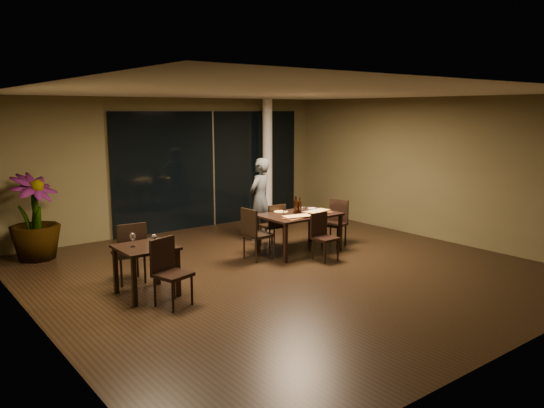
{
  "coord_description": "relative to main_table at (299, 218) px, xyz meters",
  "views": [
    {
      "loc": [
        -5.55,
        -6.82,
        2.71
      ],
      "look_at": [
        0.21,
        0.63,
        1.05
      ],
      "focal_mm": 35.0,
      "sensor_mm": 36.0,
      "label": 1
    }
  ],
  "objects": [
    {
      "name": "diner",
      "position": [
        -0.02,
        1.24,
        0.2
      ],
      "size": [
        0.69,
        0.58,
        1.74
      ],
      "primitive_type": "imported",
      "rotation": [
        0.0,
        0.0,
        3.51
      ],
      "color": "#303335",
      "rests_on": "ground"
    },
    {
      "name": "wall_back",
      "position": [
        -1.0,
        3.25,
        0.82
      ],
      "size": [
        8.0,
        0.1,
        3.0
      ],
      "primitive_type": "cube",
      "color": "#4B4428",
      "rests_on": "ground"
    },
    {
      "name": "pizza_board_right",
      "position": [
        0.36,
        -0.12,
        0.08
      ],
      "size": [
        0.64,
        0.48,
        0.01
      ],
      "primitive_type": "cube",
      "rotation": [
        0.0,
        0.0,
        -0.37
      ],
      "color": "#422715",
      "rests_on": "main_table"
    },
    {
      "name": "wine_glass_a",
      "position": [
        -3.56,
        -0.43,
        0.18
      ],
      "size": [
        0.09,
        0.09,
        0.2
      ],
      "primitive_type": null,
      "color": "white",
      "rests_on": "side_table"
    },
    {
      "name": "ground",
      "position": [
        -1.0,
        -0.8,
        -0.68
      ],
      "size": [
        8.0,
        8.0,
        0.0
      ],
      "primitive_type": "plane",
      "color": "black",
      "rests_on": "ground"
    },
    {
      "name": "napkin_near",
      "position": [
        0.56,
        -0.12,
        0.08
      ],
      "size": [
        0.2,
        0.13,
        0.01
      ],
      "primitive_type": "cube",
      "rotation": [
        0.0,
        0.0,
        -0.19
      ],
      "color": "white",
      "rests_on": "main_table"
    },
    {
      "name": "side_table",
      "position": [
        -3.4,
        -0.5,
        -0.05
      ],
      "size": [
        0.8,
        0.8,
        0.75
      ],
      "color": "black",
      "rests_on": "ground"
    },
    {
      "name": "chair_side_far",
      "position": [
        -3.37,
        0.14,
        -0.12
      ],
      "size": [
        0.51,
        0.51,
        0.99
      ],
      "rotation": [
        0.0,
        0.0,
        3.03
      ],
      "color": "black",
      "rests_on": "ground"
    },
    {
      "name": "ceiling",
      "position": [
        -1.0,
        -0.8,
        2.34
      ],
      "size": [
        8.0,
        8.0,
        0.04
      ],
      "primitive_type": "cube",
      "color": "silver",
      "rests_on": "wall_back"
    },
    {
      "name": "chair_main_near",
      "position": [
        -0.02,
        -0.69,
        -0.19
      ],
      "size": [
        0.4,
        0.4,
        0.87
      ],
      "rotation": [
        0.0,
        0.0,
        0.01
      ],
      "color": "black",
      "rests_on": "ground"
    },
    {
      "name": "wine_glass_b",
      "position": [
        -3.29,
        -0.58,
        0.16
      ],
      "size": [
        0.07,
        0.07,
        0.16
      ],
      "primitive_type": null,
      "color": "white",
      "rests_on": "side_table"
    },
    {
      "name": "side_napkin",
      "position": [
        -3.31,
        -0.7,
        0.08
      ],
      "size": [
        0.19,
        0.14,
        0.01
      ],
      "primitive_type": "cube",
      "rotation": [
        0.0,
        0.0,
        0.15
      ],
      "color": "white",
      "rests_on": "side_table"
    },
    {
      "name": "chair_main_far",
      "position": [
        -0.15,
        0.59,
        -0.19
      ],
      "size": [
        0.43,
        0.43,
        0.87
      ],
      "rotation": [
        0.0,
        0.0,
        3.07
      ],
      "color": "black",
      "rests_on": "ground"
    },
    {
      "name": "wall_right",
      "position": [
        3.05,
        -0.8,
        0.82
      ],
      "size": [
        0.1,
        8.0,
        3.0
      ],
      "primitive_type": "cube",
      "color": "#4B4428",
      "rests_on": "ground"
    },
    {
      "name": "column",
      "position": [
        1.4,
        2.85,
        0.82
      ],
      "size": [
        0.24,
        0.24,
        3.0
      ],
      "primitive_type": "cylinder",
      "color": "silver",
      "rests_on": "ground"
    },
    {
      "name": "chair_side_near",
      "position": [
        -3.32,
        -1.07,
        -0.14
      ],
      "size": [
        0.55,
        0.55,
        0.95
      ],
      "rotation": [
        0.0,
        0.0,
        0.28
      ],
      "color": "black",
      "rests_on": "ground"
    },
    {
      "name": "bottle_b",
      "position": [
        0.06,
        0.05,
        0.23
      ],
      "size": [
        0.07,
        0.07,
        0.31
      ],
      "primitive_type": null,
      "color": "black",
      "rests_on": "main_table"
    },
    {
      "name": "oblong_pizza_right",
      "position": [
        0.36,
        -0.12,
        0.1
      ],
      "size": [
        0.56,
        0.33,
        0.02
      ],
      "primitive_type": null,
      "rotation": [
        0.0,
        0.0,
        0.19
      ],
      "color": "#691309",
      "rests_on": "pizza_board_right"
    },
    {
      "name": "main_table",
      "position": [
        0.0,
        0.0,
        0.0
      ],
      "size": [
        1.5,
        1.0,
        0.75
      ],
      "color": "black",
      "rests_on": "ground"
    },
    {
      "name": "chair_main_left",
      "position": [
        -1.04,
        0.04,
        -0.14
      ],
      "size": [
        0.46,
        0.46,
        0.97
      ],
      "rotation": [
        0.0,
        0.0,
        1.61
      ],
      "color": "black",
      "rests_on": "ground"
    },
    {
      "name": "bottle_a",
      "position": [
        -0.02,
        0.07,
        0.24
      ],
      "size": [
        0.07,
        0.07,
        0.34
      ],
      "primitive_type": null,
      "color": "black",
      "rests_on": "main_table"
    },
    {
      "name": "bottle_c",
      "position": [
        -0.01,
        0.09,
        0.24
      ],
      "size": [
        0.07,
        0.07,
        0.34
      ],
      "primitive_type": null,
      "color": "black",
      "rests_on": "main_table"
    },
    {
      "name": "pizza_board_left",
      "position": [
        -0.28,
        -0.28,
        0.08
      ],
      "size": [
        0.63,
        0.38,
        0.01
      ],
      "primitive_type": "cube",
      "rotation": [
        0.0,
        0.0,
        0.14
      ],
      "color": "#4B2C18",
      "rests_on": "main_table"
    },
    {
      "name": "chair_main_right",
      "position": [
        0.96,
        -0.04,
        -0.16
      ],
      "size": [
        0.53,
        0.53,
        0.92
      ],
      "rotation": [
        0.0,
        0.0,
        -1.27
      ],
      "color": "black",
      "rests_on": "ground"
    },
    {
      "name": "window_panel",
      "position": [
        0.0,
        3.16,
        0.67
      ],
      "size": [
        5.0,
        0.06,
        2.7
      ],
      "primitive_type": "cube",
      "color": "black",
      "rests_on": "ground"
    },
    {
      "name": "tumbler_right",
      "position": [
        0.27,
        0.17,
        0.12
      ],
      "size": [
        0.08,
        0.08,
        0.09
      ],
      "primitive_type": "cylinder",
      "color": "white",
      "rests_on": "main_table"
    },
    {
      "name": "tumbler_left",
      "position": [
        -0.29,
        0.09,
        0.11
      ],
      "size": [
        0.07,
        0.07,
        0.08
      ],
      "primitive_type": "cylinder",
      "color": "white",
      "rests_on": "main_table"
    },
    {
      "name": "potted_plant",
      "position": [
        -4.19,
        2.54,
        0.12
      ],
      "size": [
        1.19,
        1.19,
        1.59
      ],
      "primitive_type": "imported",
      "rotation": [
        0.0,
        0.0,
        0.53
      ],
      "color": "#244F1A",
      "rests_on": "ground"
    },
    {
      "name": "oblong_pizza_left",
      "position": [
        -0.28,
        -0.28,
        0.1
      ],
      "size": [
        0.55,
        0.34,
        0.02
      ],
      "primitive_type": null,
      "rotation": [
        0.0,
        0.0,
        -0.21
      ],
      "color": "#680D09",
      "rests_on": "pizza_board_left"
    },
    {
      "name": "wall_front",
      "position": [
        -1.0,
        -4.85,
        0.82
      ],
      "size": [
        8.0,
        0.1,
        3.0
      ],
      "primitive_type": "cube",
      "color": "#4B4428",
      "rests_on": "ground"
    },
    {
      "name": "napkin_far",
      "position": [
        0.57,
        0.24,
        0.08
      ],
      "size": [
        0.2,
        0.16,
        0.01
      ],
      "primitive_type": "cube",
      "rotation": [
        0.0,
        0.0,
        -0.35
      ],
      "color": "white",
      "rests_on": "main_table"
    },
    {
      "name": "wall_left",
      "position": [
        -5.05,
        -0.8,
        0.82
      ],
      "size": [
        0.1,
        8.0,
        3.0
      ],
      "primitive_type": "cube",
      "color": "#4B4428",
      "rests_on": "ground"
    },
    {
      "name": "round_pizza",
      "position": [
        -0.19,
        0.32,
        0.08
      ],
      "size": [
        0.27,
        0.27,
        0.01
      ],
      "primitive_type": "cylinder",
      "color": "#A53112",
      "rests_on": "main_table"
    }
  ]
}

